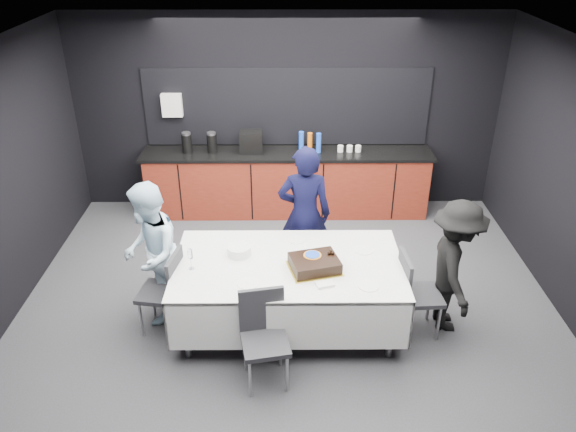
% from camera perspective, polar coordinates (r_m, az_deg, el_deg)
% --- Properties ---
extents(ground, '(6.00, 6.00, 0.00)m').
position_cam_1_polar(ground, '(6.49, 0.01, -8.61)').
color(ground, '#3D3D42').
rests_on(ground, ground).
extents(room_shell, '(6.04, 5.04, 2.82)m').
position_cam_1_polar(room_shell, '(5.57, 0.01, 6.84)').
color(room_shell, white).
rests_on(room_shell, ground).
extents(kitchenette, '(4.10, 0.64, 2.05)m').
position_cam_1_polar(kitchenette, '(8.12, -0.21, 3.98)').
color(kitchenette, maroon).
rests_on(kitchenette, ground).
extents(party_table, '(2.32, 1.32, 0.78)m').
position_cam_1_polar(party_table, '(5.79, 0.03, -5.93)').
color(party_table, '#99999E').
rests_on(party_table, ground).
extents(cake_assembly, '(0.58, 0.52, 0.16)m').
position_cam_1_polar(cake_assembly, '(5.59, 2.72, -4.85)').
color(cake_assembly, gold).
rests_on(cake_assembly, party_table).
extents(plate_stack, '(0.24, 0.24, 0.10)m').
position_cam_1_polar(plate_stack, '(5.84, -4.98, -3.51)').
color(plate_stack, white).
rests_on(plate_stack, party_table).
extents(loose_plate_near, '(0.21, 0.21, 0.01)m').
position_cam_1_polar(loose_plate_near, '(5.42, -4.11, -6.81)').
color(loose_plate_near, white).
rests_on(loose_plate_near, party_table).
extents(loose_plate_right_a, '(0.21, 0.21, 0.01)m').
position_cam_1_polar(loose_plate_right_a, '(5.97, 7.72, -3.41)').
color(loose_plate_right_a, white).
rests_on(loose_plate_right_a, party_table).
extents(loose_plate_right_b, '(0.20, 0.20, 0.01)m').
position_cam_1_polar(loose_plate_right_b, '(5.43, 8.17, -7.02)').
color(loose_plate_right_b, white).
rests_on(loose_plate_right_b, party_table).
extents(loose_plate_far, '(0.19, 0.19, 0.01)m').
position_cam_1_polar(loose_plate_far, '(6.09, 0.85, -2.42)').
color(loose_plate_far, white).
rests_on(loose_plate_far, party_table).
extents(fork_pile, '(0.19, 0.15, 0.03)m').
position_cam_1_polar(fork_pile, '(5.39, 3.77, -6.92)').
color(fork_pile, white).
rests_on(fork_pile, party_table).
extents(champagne_flute, '(0.06, 0.06, 0.22)m').
position_cam_1_polar(champagne_flute, '(5.62, -9.91, -3.93)').
color(champagne_flute, white).
rests_on(champagne_flute, party_table).
extents(chair_left, '(0.48, 0.48, 0.92)m').
position_cam_1_polar(chair_left, '(5.92, -12.21, -7.02)').
color(chair_left, '#29292E').
rests_on(chair_left, ground).
extents(chair_right, '(0.45, 0.45, 0.92)m').
position_cam_1_polar(chair_right, '(5.90, 12.62, -7.25)').
color(chair_right, '#29292E').
rests_on(chair_right, ground).
extents(chair_near, '(0.49, 0.49, 0.92)m').
position_cam_1_polar(chair_near, '(5.25, -2.49, -11.56)').
color(chair_near, '#29292E').
rests_on(chair_near, ground).
extents(person_center, '(0.62, 0.42, 1.69)m').
position_cam_1_polar(person_center, '(6.46, 1.68, 0.11)').
color(person_center, black).
rests_on(person_center, ground).
extents(person_left, '(0.68, 0.83, 1.57)m').
position_cam_1_polar(person_left, '(6.02, -13.78, -3.76)').
color(person_left, '#C3E2F5').
rests_on(person_left, ground).
extents(person_right, '(0.59, 0.97, 1.46)m').
position_cam_1_polar(person_right, '(5.98, 16.52, -4.97)').
color(person_right, black).
rests_on(person_right, ground).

